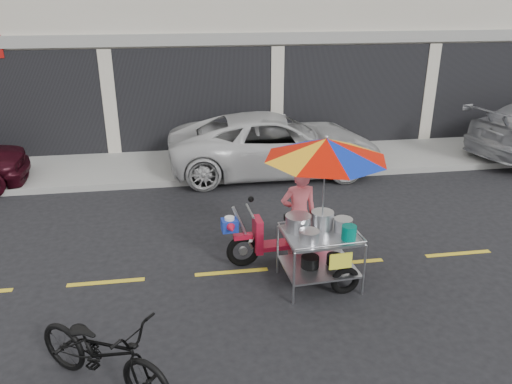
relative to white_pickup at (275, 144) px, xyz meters
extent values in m
plane|color=black|center=(0.38, -4.70, -0.73)|extent=(90.00, 90.00, 0.00)
cube|color=gray|center=(0.38, 0.80, -0.66)|extent=(45.00, 3.00, 0.15)
cube|color=black|center=(0.38, 1.77, 0.72)|extent=(35.28, 0.06, 2.90)
cube|color=gray|center=(0.38, 1.75, 2.37)|extent=(36.00, 0.12, 0.30)
cube|color=gold|center=(0.38, -4.70, -0.73)|extent=(42.00, 0.10, 0.01)
imported|color=silver|center=(0.00, 0.00, 0.00)|extent=(5.30, 2.50, 1.46)
imported|color=black|center=(-3.33, -6.99, -0.23)|extent=(1.93, 1.69, 1.01)
torus|color=black|center=(-1.40, -4.51, -0.45)|extent=(0.57, 0.15, 0.57)
torus|color=black|center=(0.09, -4.41, -0.45)|extent=(0.57, 0.15, 0.57)
cylinder|color=#9EA0A5|center=(-1.40, -4.51, -0.45)|extent=(0.14, 0.07, 0.14)
cylinder|color=#9EA0A5|center=(0.09, -4.41, -0.45)|extent=(0.14, 0.07, 0.14)
cube|color=#B3132B|center=(-1.40, -4.51, -0.18)|extent=(0.33, 0.14, 0.08)
cylinder|color=#9EA0A5|center=(-1.40, -4.51, -0.04)|extent=(0.36, 0.07, 0.80)
cube|color=#B3132B|center=(-1.15, -4.49, -0.18)|extent=(0.14, 0.35, 0.60)
cube|color=#B3132B|center=(-0.71, -4.46, -0.41)|extent=(0.81, 0.33, 0.08)
cube|color=#B3132B|center=(-0.26, -4.43, -0.18)|extent=(0.76, 0.31, 0.40)
cube|color=black|center=(-0.36, -4.44, 0.04)|extent=(0.66, 0.28, 0.10)
cylinder|color=#9EA0A5|center=(-1.28, -4.50, 0.26)|extent=(0.07, 0.55, 0.04)
sphere|color=black|center=(-1.24, -4.30, 0.38)|extent=(0.10, 0.10, 0.10)
cylinder|color=white|center=(-1.28, -4.50, -0.25)|extent=(0.13, 0.13, 0.05)
cube|color=#17309C|center=(-1.62, -4.53, 0.04)|extent=(0.27, 0.24, 0.20)
cylinder|color=white|center=(-1.62, -4.53, 0.16)|extent=(0.17, 0.17, 0.05)
cone|color=#B3132B|center=(-1.61, -4.70, 0.06)|extent=(0.19, 0.23, 0.18)
torus|color=black|center=(0.02, -5.56, -0.51)|extent=(0.46, 0.13, 0.46)
cylinder|color=#9EA0A5|center=(-0.82, -5.72, -0.31)|extent=(0.04, 0.04, 0.84)
cylinder|color=#9EA0A5|center=(-0.88, -4.82, -0.31)|extent=(0.04, 0.04, 0.84)
cylinder|color=#9EA0A5|center=(0.27, -5.64, -0.31)|extent=(0.04, 0.04, 0.84)
cylinder|color=#9EA0A5|center=(0.21, -4.75, -0.31)|extent=(0.04, 0.04, 0.84)
cube|color=#9EA0A5|center=(-0.30, -5.23, -0.43)|extent=(1.15, 0.97, 0.03)
cube|color=#9EA0A5|center=(-0.30, -5.23, 0.11)|extent=(1.15, 0.97, 0.04)
cylinder|color=#9EA0A5|center=(-0.27, -5.68, 0.17)|extent=(1.09, 0.10, 0.02)
cylinder|color=#9EA0A5|center=(-0.34, -4.79, 0.17)|extent=(1.09, 0.10, 0.02)
cylinder|color=#9EA0A5|center=(-0.85, -5.27, 0.17)|extent=(0.09, 0.89, 0.02)
cylinder|color=#9EA0A5|center=(0.24, -5.19, 0.17)|extent=(0.09, 0.89, 0.02)
cylinder|color=#9EA0A5|center=(-0.34, -4.79, -0.43)|extent=(0.09, 0.75, 0.04)
cylinder|color=#9EA0A5|center=(-0.34, -4.79, 0.06)|extent=(0.09, 0.75, 0.04)
cube|color=yellow|center=(-0.12, -5.70, -0.09)|extent=(0.35, 0.04, 0.25)
cylinder|color=#B7B7BC|center=(-0.62, -5.05, 0.25)|extent=(0.42, 0.42, 0.23)
cylinder|color=#B7B7BC|center=(-0.22, -5.01, 0.26)|extent=(0.37, 0.37, 0.25)
cylinder|color=#B7B7BC|center=(0.07, -5.16, 0.22)|extent=(0.30, 0.30, 0.18)
cylinder|color=#B7B7BC|center=(-0.54, -5.43, 0.21)|extent=(0.32, 0.32, 0.15)
cylinder|color=#016C5C|center=(0.06, -5.46, 0.24)|extent=(0.23, 0.23, 0.22)
cylinder|color=black|center=(-0.45, -5.24, -0.33)|extent=(0.30, 0.30, 0.18)
cylinder|color=black|center=(-0.06, -5.21, -0.34)|extent=(0.25, 0.25, 0.16)
cylinder|color=#9EA0A5|center=(-0.26, -5.13, 0.86)|extent=(0.03, 0.03, 1.49)
sphere|color=#9EA0A5|center=(-0.26, -5.13, 1.62)|extent=(0.06, 0.06, 0.06)
imported|color=#E55F69|center=(-0.46, -4.45, 0.11)|extent=(0.64, 0.44, 1.68)
camera|label=1|loc=(-2.31, -11.75, 3.58)|focal=35.00mm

